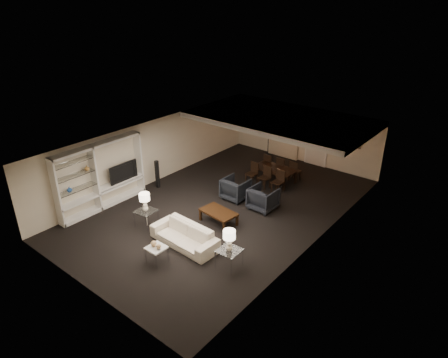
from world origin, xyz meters
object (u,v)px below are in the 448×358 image
object	(u,v)px
armchair_left	(236,189)
side_table_right	(229,258)
marble_table	(157,255)
vase_amber	(87,168)
armchair_right	(263,198)
vase_blue	(69,189)
coffee_table	(219,217)
pendant_light	(286,132)
television	(122,171)
floor_lamp	(268,143)
side_table_left	(146,218)
chair_fl	(270,163)
chair_nm	(264,177)
sofa	(184,236)
dining_table	(273,175)
table_lamp_left	(145,202)
chair_nl	(252,173)
chair_fr	(295,171)
chair_nr	(278,182)
chair_fm	(282,167)
table_lamp_right	(229,240)
floor_speaker	(157,174)

from	to	relation	value
armchair_left	side_table_right	size ratio (longest dim) A/B	1.49
side_table_right	marble_table	bearing A→B (deg)	-147.09
side_table_right	vase_amber	size ratio (longest dim) A/B	3.33
armchair_right	vase_blue	size ratio (longest dim) A/B	4.93
coffee_table	pendant_light	bearing A→B (deg)	92.84
television	vase_amber	size ratio (longest dim) A/B	6.44
floor_lamp	side_table_left	bearing A→B (deg)	-88.69
vase_blue	vase_amber	xyz separation A→B (m)	(0.00, 0.73, 0.50)
marble_table	television	size ratio (longest dim) A/B	0.43
television	chair_fl	xyz separation A→B (m)	(2.91, 5.25, -0.65)
armchair_left	vase_blue	xyz separation A→B (m)	(-3.23, -4.58, 0.74)
armchair_left	chair_nm	distance (m)	1.44
sofa	armchair_left	xyz separation A→B (m)	(-0.60, 3.30, 0.09)
coffee_table	chair_fl	xyz separation A→B (m)	(-0.89, 4.40, 0.22)
armchair_right	side_table_left	size ratio (longest dim) A/B	1.49
sofa	dining_table	size ratio (longest dim) A/B	1.32
pendant_light	chair_nm	size ratio (longest dim) A/B	0.60
table_lamp_left	marble_table	world-z (taller)	table_lamp_left
coffee_table	marble_table	size ratio (longest dim) A/B	2.40
chair_nl	chair_fr	xyz separation A→B (m)	(1.20, 1.30, 0.00)
chair_nl	chair_nr	xyz separation A→B (m)	(1.20, 0.00, 0.00)
chair_nr	chair_fr	size ratio (longest dim) A/B	1.00
chair_nm	chair_fm	distance (m)	1.30
armchair_left	armchair_right	xyz separation A→B (m)	(1.20, 0.00, 0.00)
armchair_right	chair_fm	bearing A→B (deg)	-71.30
armchair_right	vase_amber	world-z (taller)	vase_amber
vase_amber	chair_fm	world-z (taller)	vase_amber
side_table_left	chair_fl	bearing A→B (deg)	82.27
armchair_right	dining_table	world-z (taller)	armchair_right
table_lamp_right	floor_lamp	world-z (taller)	floor_lamp
chair_nm	floor_lamp	distance (m)	3.11
sofa	table_lamp_right	world-z (taller)	table_lamp_right
pendant_light	sofa	world-z (taller)	pendant_light
television	floor_speaker	xyz separation A→B (m)	(0.28, 1.41, -0.53)
side_table_left	floor_lamp	world-z (taller)	floor_lamp
table_lamp_left	table_lamp_right	world-z (taller)	same
sofa	vase_blue	size ratio (longest dim) A/B	12.06
table_lamp_left	dining_table	world-z (taller)	table_lamp_left
sofa	chair_nr	xyz separation A→B (m)	(0.31, 4.70, 0.11)
floor_speaker	chair_nr	size ratio (longest dim) A/B	1.27
floor_speaker	floor_lamp	world-z (taller)	floor_lamp
table_lamp_left	chair_nm	bearing A→B (deg)	73.25
sofa	chair_fm	bearing A→B (deg)	94.81
coffee_table	chair_nl	xyz separation A→B (m)	(-0.89, 3.10, 0.22)
table_lamp_right	chair_fr	size ratio (longest dim) A/B	0.72
sofa	table_lamp_right	bearing A→B (deg)	2.08
chair_nl	chair_fm	xyz separation A→B (m)	(0.60, 1.30, 0.00)
sofa	side_table_left	bearing A→B (deg)	-177.92
pendant_light	coffee_table	bearing A→B (deg)	-87.16
vase_blue	side_table_left	bearing A→B (deg)	31.03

